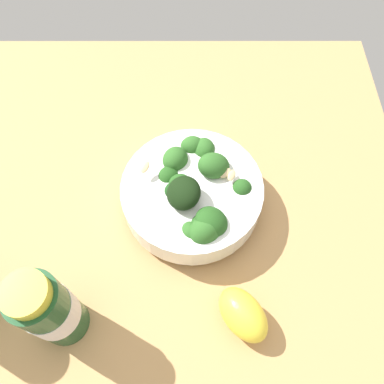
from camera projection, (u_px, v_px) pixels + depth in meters
The scene contains 4 objects.
ground_plane at pixel (177, 209), 60.31cm from camera, with size 71.16×71.16×4.67cm, color tan.
bowl_of_broccoli at pixel (193, 193), 54.46cm from camera, with size 19.84×19.84×9.68cm.
lemon_wedge at pixel (243, 314), 47.69cm from camera, with size 7.52×4.83×5.18cm, color yellow.
bottle_short at pixel (49, 310), 43.41cm from camera, with size 5.90×5.90×15.20cm.
Camera 1 is at (-27.05, -2.39, 51.63)cm, focal length 36.11 mm.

